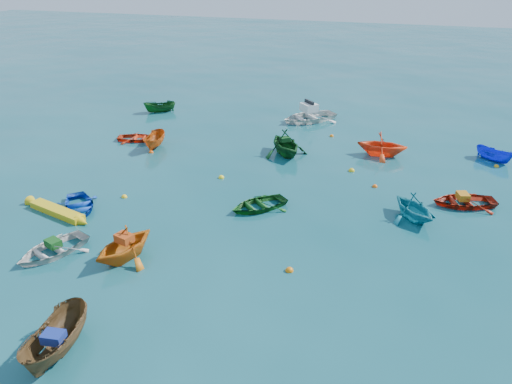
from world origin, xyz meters
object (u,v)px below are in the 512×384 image
(kayak_yellow, at_px, (58,214))
(motorboat_white, at_px, (308,121))
(dinghy_blue_sw, at_px, (80,209))
(dinghy_white_near, at_px, (53,254))

(kayak_yellow, xyz_separation_m, motorboat_white, (8.95, 18.61, 0.00))
(dinghy_blue_sw, xyz_separation_m, dinghy_white_near, (1.38, -3.95, 0.00))
(kayak_yellow, relative_size, motorboat_white, 0.94)
(dinghy_blue_sw, bearing_deg, motorboat_white, 22.33)
(kayak_yellow, bearing_deg, motorboat_white, -9.77)
(dinghy_blue_sw, xyz_separation_m, motorboat_white, (8.22, 17.81, 0.00))
(dinghy_white_near, height_order, motorboat_white, motorboat_white)
(dinghy_white_near, height_order, kayak_yellow, dinghy_white_near)
(kayak_yellow, height_order, motorboat_white, motorboat_white)
(dinghy_blue_sw, distance_m, dinghy_white_near, 4.18)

